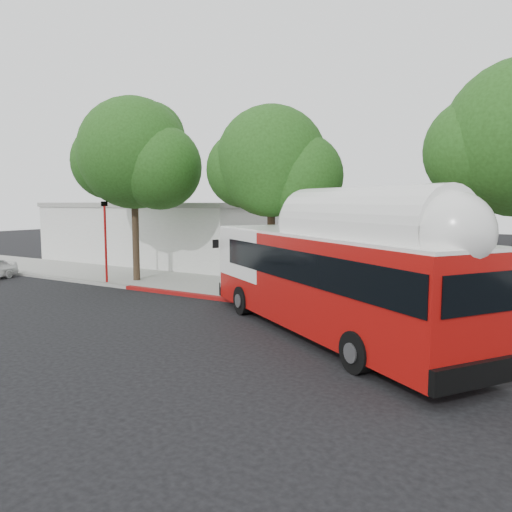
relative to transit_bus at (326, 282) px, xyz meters
The scene contains 9 objects.
ground 4.41m from the transit_bus, 167.30° to the right, with size 120.00×120.00×0.00m, color black.
sidewalk 7.07m from the transit_bus, 125.06° to the left, with size 60.00×5.00×0.15m, color gray.
curb_strip 5.24m from the transit_bus, 142.59° to the left, with size 60.00×0.30×0.15m, color gray.
red_curb_segment 7.75m from the transit_bus, 156.53° to the left, with size 10.00×0.32×0.16m, color maroon.
street_tree_left 14.16m from the transit_bus, 159.46° to the left, with size 6.67×5.80×9.74m.
street_tree_mid 8.02m from the transit_bus, 131.23° to the left, with size 5.75×5.00×8.62m.
low_commercial_bldg 22.22m from the transit_bus, 143.83° to the left, with size 16.20×10.20×4.25m.
transit_bus is the anchor object (origin of this frame).
signal_pole 14.15m from the transit_bus, 166.60° to the left, with size 0.12×0.41×4.34m.
Camera 1 is at (10.23, -13.71, 4.34)m, focal length 35.00 mm.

